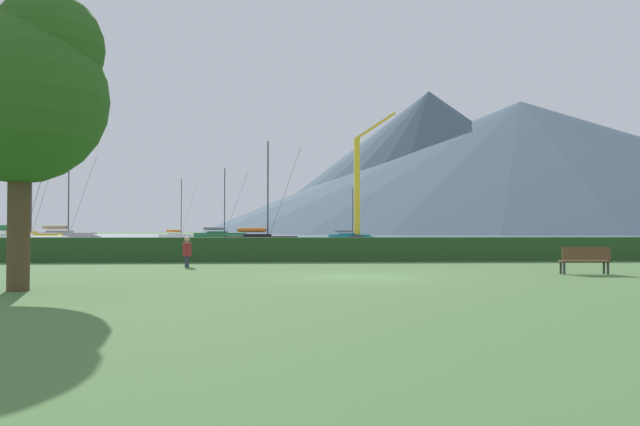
% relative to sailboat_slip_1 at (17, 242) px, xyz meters
% --- Properties ---
extents(ground_plane, '(1000.00, 1000.00, 0.00)m').
position_rel_sailboat_slip_1_xyz_m(ground_plane, '(21.58, -27.98, -0.69)').
color(ground_plane, '#477038').
extents(harbor_water, '(320.00, 246.00, 0.00)m').
position_rel_sailboat_slip_1_xyz_m(harbor_water, '(21.58, 109.02, -0.69)').
color(harbor_water, '#8C9EA3').
rests_on(harbor_water, ground_plane).
extents(hedge_line, '(80.00, 1.20, 1.17)m').
position_rel_sailboat_slip_1_xyz_m(hedge_line, '(21.58, -16.98, -0.10)').
color(hedge_line, '#284C23').
rests_on(hedge_line, ground_plane).
extents(sailboat_slip_1, '(8.28, 3.96, 11.67)m').
position_rel_sailboat_slip_1_xyz_m(sailboat_slip_1, '(0.00, 0.00, 0.00)').
color(sailboat_slip_1, white).
rests_on(sailboat_slip_1, harbor_water).
extents(sailboat_slip_2, '(8.68, 3.36, 10.72)m').
position_rel_sailboat_slip_1_xyz_m(sailboat_slip_2, '(10.39, 49.08, 0.02)').
color(sailboat_slip_2, '#236B38').
rests_on(sailboat_slip_2, harbor_water).
extents(sailboat_slip_3, '(7.46, 2.61, 9.56)m').
position_rel_sailboat_slip_1_xyz_m(sailboat_slip_3, '(17.58, 10.20, -0.07)').
color(sailboat_slip_3, black).
rests_on(sailboat_slip_3, harbor_water).
extents(sailboat_slip_4, '(8.90, 3.47, 13.38)m').
position_rel_sailboat_slip_1_xyz_m(sailboat_slip_4, '(-9.54, 27.17, 0.06)').
color(sailboat_slip_4, gold).
rests_on(sailboat_slip_4, harbor_water).
extents(sailboat_slip_6, '(9.36, 3.52, 11.92)m').
position_rel_sailboat_slip_1_xyz_m(sailboat_slip_6, '(-9.48, 40.02, 0.08)').
color(sailboat_slip_6, '#9E9EA3').
rests_on(sailboat_slip_6, harbor_water).
extents(sailboat_slip_8, '(6.91, 3.06, 7.60)m').
position_rel_sailboat_slip_1_xyz_m(sailboat_slip_8, '(29.25, 45.82, -0.13)').
color(sailboat_slip_8, '#19707A').
rests_on(sailboat_slip_8, harbor_water).
extents(sailboat_slip_9, '(6.89, 3.44, 9.71)m').
position_rel_sailboat_slip_1_xyz_m(sailboat_slip_9, '(2.93, 57.35, -0.11)').
color(sailboat_slip_9, white).
rests_on(sailboat_slip_9, harbor_water).
extents(park_bench_near_path, '(1.68, 0.59, 0.95)m').
position_rel_sailboat_slip_1_xyz_m(park_bench_near_path, '(29.58, -27.01, -0.16)').
color(park_bench_near_path, brown).
rests_on(park_bench_near_path, ground_plane).
extents(person_seated_viewer, '(0.36, 0.57, 1.25)m').
position_rel_sailboat_slip_1_xyz_m(person_seated_viewer, '(15.31, -21.72, -0.00)').
color(person_seated_viewer, '#2D3347').
rests_on(person_seated_viewer, ground_plane).
extents(park_tree, '(4.34, 4.34, 7.57)m').
position_rel_sailboat_slip_1_xyz_m(park_tree, '(12.72, -32.10, 4.42)').
color(park_tree, '#4C3823').
rests_on(park_tree, ground_plane).
extents(dock_crane, '(6.71, 2.00, 18.79)m').
position_rel_sailboat_slip_1_xyz_m(dock_crane, '(30.44, 45.45, 5.94)').
color(dock_crane, '#333338').
rests_on(dock_crane, ground_plane).
extents(distant_hill_west_ridge, '(352.76, 352.76, 73.11)m').
position_rel_sailboat_slip_1_xyz_m(distant_hill_west_ridge, '(152.26, 305.76, 35.86)').
color(distant_hill_west_ridge, '#425666').
rests_on(distant_hill_west_ridge, ground_plane).
extents(distant_hill_central_peak, '(204.34, 204.34, 78.88)m').
position_rel_sailboat_slip_1_xyz_m(distant_hill_central_peak, '(101.57, 309.33, 38.75)').
color(distant_hill_central_peak, '#425666').
rests_on(distant_hill_central_peak, ground_plane).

